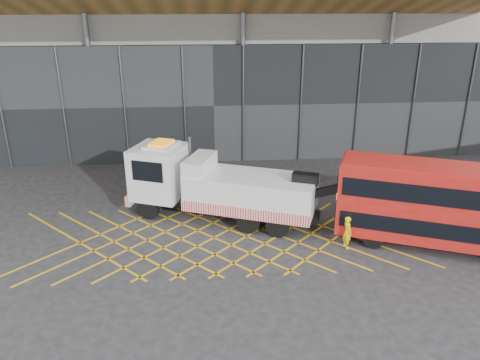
{
  "coord_description": "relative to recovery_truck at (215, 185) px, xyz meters",
  "views": [
    {
      "loc": [
        1.25,
        -20.21,
        11.01
      ],
      "look_at": [
        3.0,
        1.5,
        2.4
      ],
      "focal_mm": 35.0,
      "sensor_mm": 36.0,
      "label": 1
    }
  ],
  "objects": [
    {
      "name": "ground_plane",
      "position": [
        -1.76,
        -2.27,
        -1.85
      ],
      "size": [
        120.0,
        120.0,
        0.0
      ],
      "primitive_type": "plane",
      "color": "#262628"
    },
    {
      "name": "road_markings",
      "position": [
        -0.16,
        -2.27,
        -1.85
      ],
      "size": [
        19.96,
        7.16,
        0.01
      ],
      "color": "gold",
      "rests_on": "ground_plane"
    },
    {
      "name": "construction_building",
      "position": [
        0.16,
        16.13,
        7.13
      ],
      "size": [
        55.0,
        23.97,
        18.0
      ],
      "color": "gray",
      "rests_on": "ground_plane"
    },
    {
      "name": "recovery_truck",
      "position": [
        0.0,
        0.0,
        0.0
      ],
      "size": [
        11.24,
        6.12,
        4.01
      ],
      "rotation": [
        0.0,
        0.0,
        -0.37
      ],
      "color": "black",
      "rests_on": "ground_plane"
    },
    {
      "name": "bus_towed",
      "position": [
        10.48,
        -4.09,
        0.38
      ],
      "size": [
        9.96,
        5.86,
        4.01
      ],
      "rotation": [
        0.0,
        0.0,
        -0.39
      ],
      "color": "#AD140F",
      "rests_on": "ground_plane"
    },
    {
      "name": "worker",
      "position": [
        6.01,
        -3.67,
        -1.06
      ],
      "size": [
        0.49,
        0.64,
        1.58
      ],
      "primitive_type": "imported",
      "rotation": [
        0.0,
        0.0,
        1.79
      ],
      "color": "yellow",
      "rests_on": "ground_plane"
    }
  ]
}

